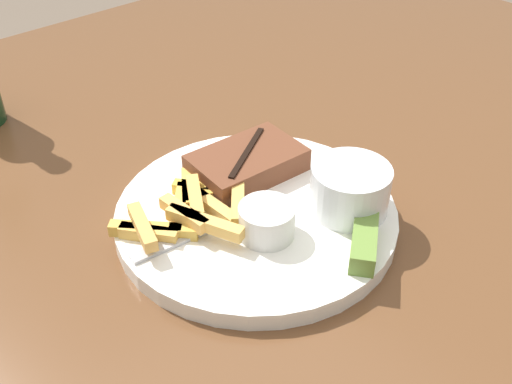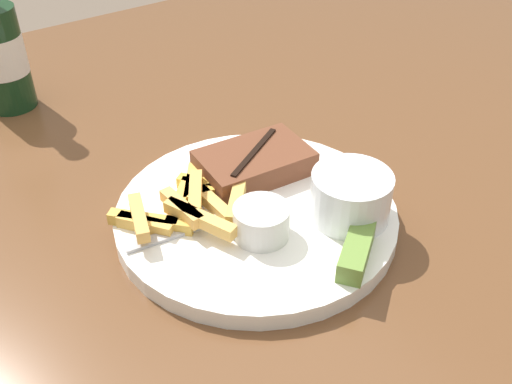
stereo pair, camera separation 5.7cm
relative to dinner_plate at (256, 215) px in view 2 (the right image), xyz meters
name	(u,v)px [view 2 (the right image)]	position (x,y,z in m)	size (l,w,h in m)	color
dining_table	(256,269)	(0.00, 0.00, -0.07)	(1.53, 1.23, 0.76)	brown
dinner_plate	(256,215)	(0.00, 0.00, 0.00)	(0.28, 0.28, 0.02)	white
steak_portion	(254,162)	(0.03, 0.05, 0.02)	(0.12, 0.08, 0.03)	brown
fries_pile	(189,205)	(-0.06, 0.03, 0.02)	(0.16, 0.13, 0.02)	#EFAB49
coleslaw_cup	(351,194)	(0.07, -0.06, 0.04)	(0.08, 0.08, 0.05)	white
dipping_sauce_cup	(261,220)	(-0.02, -0.03, 0.03)	(0.05, 0.05, 0.03)	silver
pickle_spear	(357,250)	(0.03, -0.11, 0.02)	(0.07, 0.06, 0.02)	olive
fork_utensil	(188,229)	(-0.07, 0.01, 0.01)	(0.13, 0.03, 0.00)	#B7B7BC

